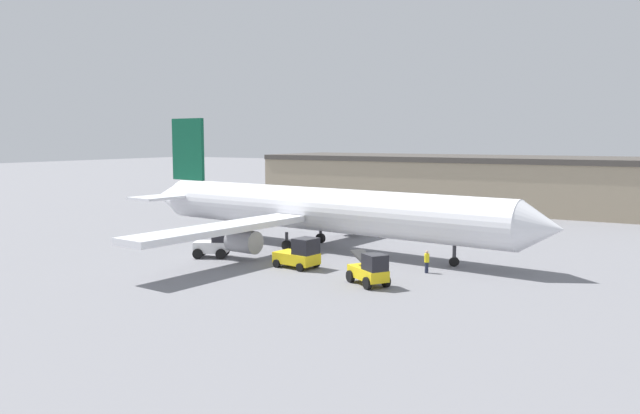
# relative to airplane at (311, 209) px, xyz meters

# --- Properties ---
(ground_plane) EXTENTS (400.00, 400.00, 0.00)m
(ground_plane) POSITION_rel_airplane_xyz_m (0.97, -0.11, -3.46)
(ground_plane) COLOR slate
(terminal_building) EXTENTS (62.69, 17.03, 7.14)m
(terminal_building) POSITION_rel_airplane_xyz_m (4.48, 39.52, 0.11)
(terminal_building) COLOR gray
(terminal_building) RESTS_ON ground_plane
(airplane) EXTENTS (42.28, 37.52, 11.61)m
(airplane) POSITION_rel_airplane_xyz_m (0.00, 0.00, 0.00)
(airplane) COLOR white
(airplane) RESTS_ON ground_plane
(ground_crew_worker) EXTENTS (0.36, 0.36, 1.63)m
(ground_crew_worker) POSITION_rel_airplane_xyz_m (12.51, -4.74, -2.59)
(ground_crew_worker) COLOR #1E2338
(ground_crew_worker) RESTS_ON ground_plane
(baggage_tug) EXTENTS (3.21, 2.81, 2.57)m
(baggage_tug) POSITION_rel_airplane_xyz_m (-4.49, -7.80, -2.32)
(baggage_tug) COLOR silver
(baggage_tug) RESTS_ON ground_plane
(belt_loader_truck) EXTENTS (3.46, 3.09, 2.19)m
(belt_loader_truck) POSITION_rel_airplane_xyz_m (10.64, -10.24, -2.42)
(belt_loader_truck) COLOR yellow
(belt_loader_truck) RESTS_ON ground_plane
(pushback_tug) EXTENTS (3.46, 2.51, 2.31)m
(pushback_tug) POSITION_rel_airplane_xyz_m (3.72, -7.86, -2.42)
(pushback_tug) COLOR yellow
(pushback_tug) RESTS_ON ground_plane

